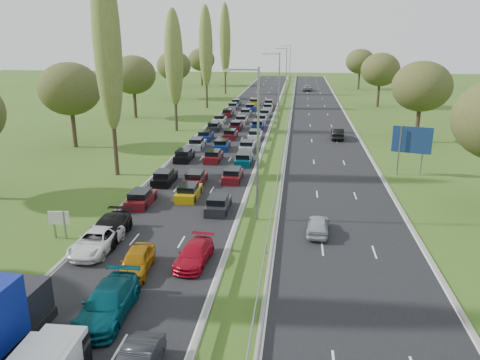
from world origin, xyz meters
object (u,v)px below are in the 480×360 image
(near_car_3, at_px, (109,229))
(info_sign, at_px, (59,221))
(near_car_2, at_px, (96,241))
(direction_sign, at_px, (412,142))

(near_car_3, relative_size, info_sign, 2.60)
(near_car_2, bearing_deg, near_car_3, 88.51)
(near_car_3, distance_m, direction_sign, 32.27)
(near_car_2, bearing_deg, info_sign, 155.38)
(near_car_3, distance_m, info_sign, 3.63)
(near_car_3, bearing_deg, info_sign, -176.46)
(info_sign, bearing_deg, near_car_2, -25.96)
(near_car_2, distance_m, direction_sign, 33.62)
(direction_sign, bearing_deg, info_sign, -144.89)
(near_car_3, bearing_deg, near_car_2, -94.21)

